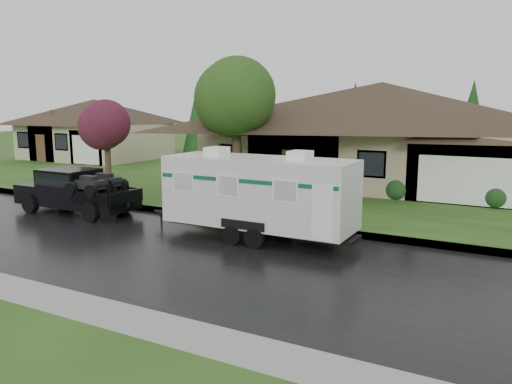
% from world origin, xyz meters
% --- Properties ---
extents(ground, '(140.00, 140.00, 0.00)m').
position_xyz_m(ground, '(0.00, 0.00, 0.00)').
color(ground, '#264917').
rests_on(ground, ground).
extents(road, '(140.00, 8.00, 0.01)m').
position_xyz_m(road, '(0.00, -2.00, 0.01)').
color(road, black).
rests_on(road, ground).
extents(curb, '(140.00, 0.50, 0.15)m').
position_xyz_m(curb, '(0.00, 2.25, 0.07)').
color(curb, gray).
rests_on(curb, ground).
extents(lawn, '(140.00, 26.00, 0.15)m').
position_xyz_m(lawn, '(0.00, 15.00, 0.07)').
color(lawn, '#264917').
rests_on(lawn, ground).
extents(house_main, '(19.44, 10.80, 6.90)m').
position_xyz_m(house_main, '(2.29, 13.84, 3.59)').
color(house_main, gray).
rests_on(house_main, lawn).
extents(house_far, '(10.80, 8.64, 5.80)m').
position_xyz_m(house_far, '(-21.78, 15.85, 2.97)').
color(house_far, tan).
rests_on(house_far, lawn).
extents(tree_left_green, '(3.98, 3.98, 6.60)m').
position_xyz_m(tree_left_green, '(-3.15, 6.79, 4.73)').
color(tree_left_green, '#382B1E').
rests_on(tree_left_green, lawn).
extents(tree_red, '(2.77, 2.77, 4.59)m').
position_xyz_m(tree_red, '(-12.29, 7.43, 3.33)').
color(tree_red, '#382B1E').
rests_on(tree_red, lawn).
extents(shrub_row, '(13.60, 1.00, 1.00)m').
position_xyz_m(shrub_row, '(2.00, 9.30, 0.65)').
color(shrub_row, '#143814').
rests_on(shrub_row, lawn).
extents(pickup_truck, '(5.54, 2.11, 1.85)m').
position_xyz_m(pickup_truck, '(-7.37, 0.45, 0.99)').
color(pickup_truck, black).
rests_on(pickup_truck, ground).
extents(travel_trailer, '(6.84, 2.40, 3.07)m').
position_xyz_m(travel_trailer, '(1.43, 0.45, 1.63)').
color(travel_trailer, silver).
rests_on(travel_trailer, ground).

